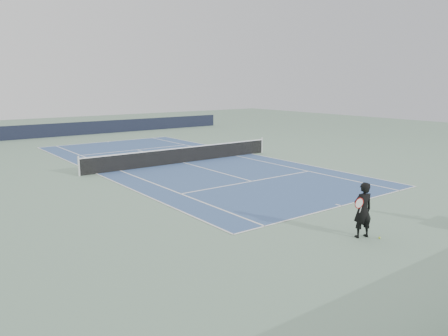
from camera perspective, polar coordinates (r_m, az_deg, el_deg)
ground at (r=26.75m, az=-5.31°, el=0.69°), size 80.00×80.00×0.00m
court_surface at (r=26.75m, az=-5.31°, el=0.70°), size 10.97×23.77×0.01m
tennis_net at (r=26.66m, az=-5.33°, el=1.75°), size 12.90×0.10×1.07m
windscreen_far at (r=42.79m, az=-18.10°, el=4.93°), size 30.00×0.25×1.20m
tennis_player at (r=14.44m, az=17.67°, el=-5.25°), size 0.85×0.67×1.79m
tennis_ball at (r=14.74m, az=19.64°, el=-8.57°), size 0.07×0.07×0.07m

